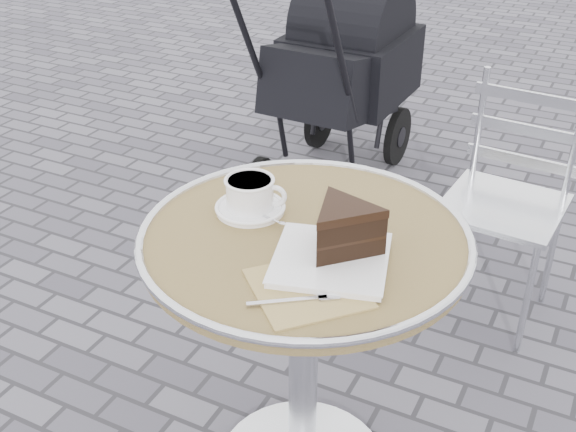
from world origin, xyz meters
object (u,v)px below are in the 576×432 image
at_px(cafe_table, 304,297).
at_px(cake_plate_set, 340,236).
at_px(bistro_chair, 514,173).
at_px(baby_stroller, 340,80).
at_px(cappuccino_set, 251,197).

relative_size(cafe_table, cake_plate_set, 1.95).
bearing_deg(bistro_chair, cake_plate_set, -95.15).
xyz_separation_m(cake_plate_set, baby_stroller, (-0.71, 1.69, -0.33)).
relative_size(cappuccino_set, cake_plate_set, 0.47).
height_order(cappuccino_set, cake_plate_set, cake_plate_set).
bearing_deg(bistro_chair, baby_stroller, 148.00).
bearing_deg(cake_plate_set, bistro_chair, 65.18).
xyz_separation_m(cappuccino_set, cake_plate_set, (0.25, -0.09, 0.02)).
distance_m(cappuccino_set, baby_stroller, 1.69).
height_order(cappuccino_set, bistro_chair, cappuccino_set).
relative_size(cafe_table, cappuccino_set, 4.13).
relative_size(cake_plate_set, baby_stroller, 0.37).
distance_m(cake_plate_set, baby_stroller, 1.86).
bearing_deg(cake_plate_set, cafe_table, 137.02).
height_order(cake_plate_set, baby_stroller, baby_stroller).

